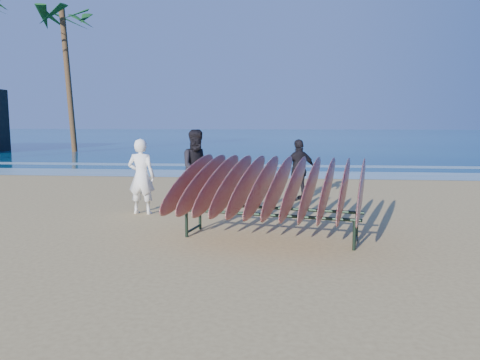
{
  "coord_description": "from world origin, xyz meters",
  "views": [
    {
      "loc": [
        0.89,
        -8.18,
        2.11
      ],
      "look_at": [
        0.0,
        0.8,
        0.95
      ],
      "focal_mm": 35.0,
      "sensor_mm": 36.0,
      "label": 1
    }
  ],
  "objects_px": {
    "person_dark_a": "(198,168)",
    "person_white": "(141,176)",
    "person_dark_b": "(299,170)",
    "palm_mid": "(66,20)",
    "surfboard_rack": "(271,186)"
  },
  "relations": [
    {
      "from": "person_dark_a",
      "to": "person_white",
      "type": "bearing_deg",
      "value": -158.95
    },
    {
      "from": "person_dark_b",
      "to": "palm_mid",
      "type": "distance_m",
      "value": 23.72
    },
    {
      "from": "person_dark_a",
      "to": "person_dark_b",
      "type": "height_order",
      "value": "person_dark_a"
    },
    {
      "from": "person_dark_b",
      "to": "surfboard_rack",
      "type": "bearing_deg",
      "value": 55.82
    },
    {
      "from": "person_white",
      "to": "palm_mid",
      "type": "height_order",
      "value": "palm_mid"
    },
    {
      "from": "person_dark_a",
      "to": "palm_mid",
      "type": "bearing_deg",
      "value": 98.62
    },
    {
      "from": "surfboard_rack",
      "to": "person_dark_a",
      "type": "height_order",
      "value": "person_dark_a"
    },
    {
      "from": "person_white",
      "to": "palm_mid",
      "type": "bearing_deg",
      "value": -56.99
    },
    {
      "from": "surfboard_rack",
      "to": "palm_mid",
      "type": "xyz_separation_m",
      "value": [
        -13.82,
        21.34,
        7.48
      ]
    },
    {
      "from": "surfboard_rack",
      "to": "person_dark_b",
      "type": "height_order",
      "value": "person_dark_b"
    },
    {
      "from": "surfboard_rack",
      "to": "person_dark_b",
      "type": "distance_m",
      "value": 4.19
    },
    {
      "from": "surfboard_rack",
      "to": "palm_mid",
      "type": "distance_m",
      "value": 26.51
    },
    {
      "from": "surfboard_rack",
      "to": "palm_mid",
      "type": "height_order",
      "value": "palm_mid"
    },
    {
      "from": "person_white",
      "to": "person_dark_b",
      "type": "bearing_deg",
      "value": -145.3
    },
    {
      "from": "person_dark_a",
      "to": "person_dark_b",
      "type": "relative_size",
      "value": 1.17
    }
  ]
}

